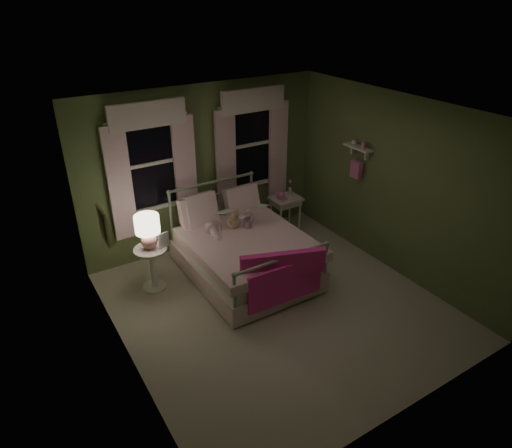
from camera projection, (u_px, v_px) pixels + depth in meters
room_shell at (280, 220)px, 5.57m from camera, size 4.20×4.20×4.20m
bed at (244, 253)px, 6.67m from camera, size 1.58×2.04×1.18m
pink_throw at (284, 272)px, 5.80m from camera, size 1.10×0.47×0.71m
child_left at (211, 209)px, 6.59m from camera, size 0.34×0.27×0.82m
child_right at (245, 205)px, 6.88m from camera, size 0.40×0.37×0.67m
book_left at (220, 217)px, 6.41m from camera, size 0.21×0.13×0.26m
book_right at (253, 210)px, 6.69m from camera, size 0.21×0.13×0.26m
teddy_bear at (234, 220)px, 6.69m from camera, size 0.24×0.20×0.32m
nightstand_left at (152, 263)px, 6.35m from camera, size 0.46×0.46×0.65m
table_lamp at (148, 229)px, 6.10m from camera, size 0.33×0.33×0.49m
book_nightstand at (159, 249)px, 6.22m from camera, size 0.20×0.25×0.02m
nightstand_right at (286, 203)px, 7.78m from camera, size 0.50×0.40×0.64m
pink_toy at (281, 196)px, 7.66m from camera, size 0.14×0.19×0.14m
bud_vase at (290, 188)px, 7.76m from camera, size 0.06×0.06×0.28m
window_left at (152, 160)px, 6.55m from camera, size 1.34×0.13×1.96m
window_right at (252, 141)px, 7.35m from camera, size 1.34×0.13×1.96m
wall_shelf at (357, 159)px, 6.88m from camera, size 0.15×0.50×0.60m
framed_picture at (104, 226)px, 5.02m from camera, size 0.03×0.32×0.42m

